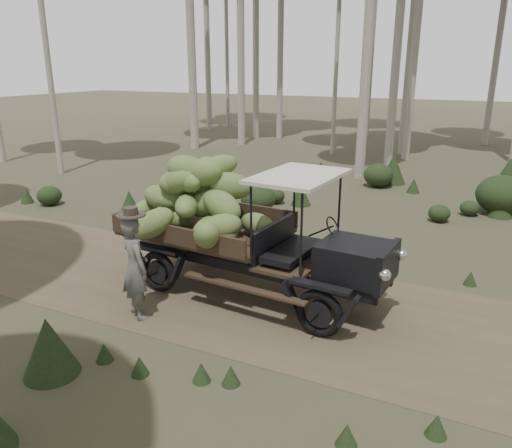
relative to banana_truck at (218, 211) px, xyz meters
name	(u,v)px	position (x,y,z in m)	size (l,w,h in m)	color
ground	(371,324)	(3.09, -0.16, -1.60)	(120.00, 120.00, 0.00)	#473D2B
dirt_track	(371,324)	(3.09, -0.16, -1.60)	(70.00, 4.00, 0.01)	brown
banana_truck	(218,211)	(0.00, 0.00, 0.00)	(5.54, 2.75, 2.72)	black
farmer	(135,266)	(-0.73, -1.64, -0.65)	(0.81, 0.72, 2.02)	#57544F
undergrowth	(475,289)	(4.62, 0.88, -1.07)	(23.28, 20.44, 1.35)	#233319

